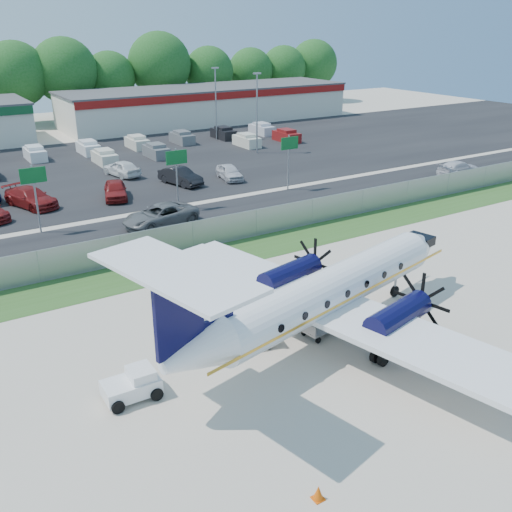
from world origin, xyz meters
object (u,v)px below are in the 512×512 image
baggage_cart_near (249,337)px  baggage_cart_far (320,327)px  aircraft (326,292)px  pushback_tug (133,384)px

baggage_cart_near → baggage_cart_far: baggage_cart_near is taller
aircraft → baggage_cart_near: size_ratio=8.99×
pushback_tug → baggage_cart_near: bearing=8.1°
aircraft → pushback_tug: 9.77m
baggage_cart_near → baggage_cart_far: bearing=-15.1°
aircraft → baggage_cart_near: bearing=161.9°
aircraft → baggage_cart_far: bearing=107.9°
aircraft → pushback_tug: size_ratio=9.07×
aircraft → baggage_cart_near: aircraft is taller
baggage_cart_near → baggage_cart_far: size_ratio=1.21×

